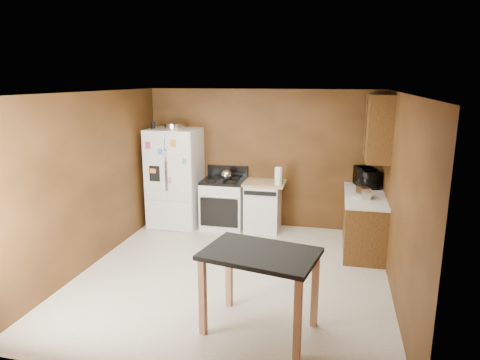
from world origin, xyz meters
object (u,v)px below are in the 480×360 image
(green_canister, at_px, (280,180))
(refrigerator, at_px, (175,178))
(roasting_pan, at_px, (174,126))
(dishwasher, at_px, (263,206))
(gas_range, at_px, (224,203))
(kettle, at_px, (226,175))
(pen_cup, at_px, (153,125))
(toaster, at_px, (363,193))
(island, at_px, (260,264))
(microwave, at_px, (366,178))
(paper_towel, at_px, (278,176))

(green_canister, distance_m, refrigerator, 1.94)
(roasting_pan, relative_size, dishwasher, 0.41)
(gas_range, height_order, dishwasher, gas_range)
(refrigerator, bearing_deg, kettle, 1.59)
(roasting_pan, bearing_deg, gas_range, 0.89)
(pen_cup, bearing_deg, toaster, -9.17)
(kettle, xyz_separation_m, island, (1.18, -3.09, -0.23))
(toaster, distance_m, microwave, 0.77)
(roasting_pan, xyz_separation_m, dishwasher, (1.63, 0.04, -1.39))
(toaster, xyz_separation_m, island, (-1.15, -2.41, -0.22))
(kettle, bearing_deg, refrigerator, -178.41)
(pen_cup, height_order, paper_towel, pen_cup)
(microwave, distance_m, dishwasher, 1.85)
(microwave, xyz_separation_m, island, (-1.23, -3.17, -0.28))
(kettle, xyz_separation_m, microwave, (2.41, 0.08, 0.05))
(roasting_pan, bearing_deg, microwave, 1.03)
(paper_towel, xyz_separation_m, microwave, (1.47, 0.14, 0.01))
(kettle, height_order, toaster, kettle)
(gas_range, bearing_deg, pen_cup, -174.21)
(green_canister, bearing_deg, gas_range, -176.81)
(kettle, bearing_deg, paper_towel, -3.33)
(dishwasher, xyz_separation_m, island, (0.52, -3.15, 0.31))
(roasting_pan, xyz_separation_m, toaster, (3.30, -0.70, -0.86))
(microwave, bearing_deg, kettle, 73.98)
(gas_range, relative_size, dishwasher, 1.24)
(kettle, height_order, paper_towel, paper_towel)
(kettle, bearing_deg, island, -69.06)
(island, bearing_deg, microwave, 68.80)
(paper_towel, bearing_deg, island, -85.52)
(dishwasher, height_order, island, island)
(gas_range, bearing_deg, green_canister, 3.19)
(kettle, relative_size, paper_towel, 0.63)
(island, bearing_deg, dishwasher, 99.43)
(gas_range, xyz_separation_m, island, (1.24, -3.13, 0.30))
(paper_towel, bearing_deg, microwave, 5.28)
(paper_towel, height_order, toaster, paper_towel)
(paper_towel, xyz_separation_m, gas_range, (-1.00, 0.09, -0.58))
(pen_cup, relative_size, toaster, 0.49)
(pen_cup, relative_size, paper_towel, 0.40)
(kettle, distance_m, paper_towel, 0.95)
(dishwasher, bearing_deg, island, -80.57)
(toaster, bearing_deg, dishwasher, 136.62)
(green_canister, relative_size, microwave, 0.19)
(gas_range, height_order, island, gas_range)
(pen_cup, bearing_deg, gas_range, 5.79)
(microwave, bearing_deg, gas_range, 73.15)
(refrigerator, relative_size, island, 1.38)
(paper_towel, height_order, green_canister, paper_towel)
(paper_towel, distance_m, green_canister, 0.18)
(pen_cup, xyz_separation_m, gas_range, (1.26, 0.13, -1.40))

